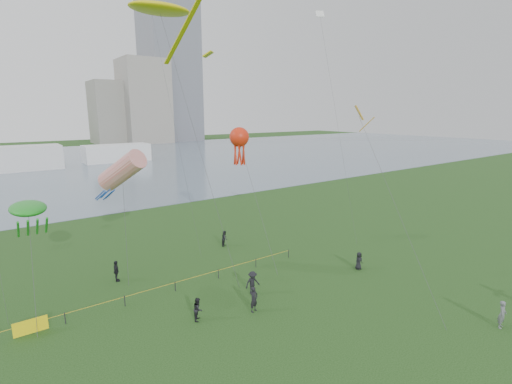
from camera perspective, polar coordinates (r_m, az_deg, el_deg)
ground_plane at (r=25.23m, az=14.59°, el=-22.17°), size 400.00×400.00×0.00m
lake at (r=114.87m, az=-27.53°, el=3.74°), size 400.00×120.00×0.08m
tower at (r=202.41m, az=-13.51°, el=24.95°), size 24.00×24.00×120.00m
building_mid at (r=185.72m, az=-16.81°, el=13.16°), size 20.00×20.00×38.00m
building_low at (r=187.21m, az=-21.45°, el=11.30°), size 16.00×18.00×28.00m
pavilion_left at (r=108.45m, az=-33.53°, el=4.27°), size 22.00×8.00×6.00m
pavilion_right at (r=115.52m, az=-20.62°, el=5.62°), size 18.00×7.00×5.00m
fence at (r=29.68m, az=-23.62°, el=-16.04°), size 24.07×0.07×1.05m
kite_flyer at (r=30.63m, az=33.66°, el=-15.40°), size 0.77×0.59×1.89m
spectator_a at (r=27.05m, az=-8.91°, el=-17.34°), size 0.97×1.01×1.64m
spectator_b at (r=29.98m, az=-0.53°, el=-13.80°), size 1.29×0.83×1.90m
spectator_c at (r=34.16m, az=-20.69°, el=-11.32°), size 0.61×1.13×1.84m
spectator_d at (r=35.65m, az=15.54°, el=-10.15°), size 0.80×0.52×1.63m
spectator_f at (r=27.66m, az=-0.31°, el=-16.17°), size 0.79×0.62×1.89m
spectator_g at (r=40.15m, az=-4.83°, el=-7.12°), size 1.05×1.02×1.70m
kite_stingray at (r=35.13m, az=-14.50°, el=25.52°), size 5.29×10.13×22.89m
kite_windsock at (r=32.60m, az=-19.92°, el=3.10°), size 4.20×5.03×11.23m
kite_creature at (r=30.46m, az=-31.66°, el=-2.20°), size 2.34×6.51×7.92m
kite_octopus at (r=38.91m, az=-2.59°, el=8.31°), size 2.94×9.87×12.59m
kite_delta at (r=34.53m, az=16.07°, el=10.51°), size 5.00×12.33×14.69m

